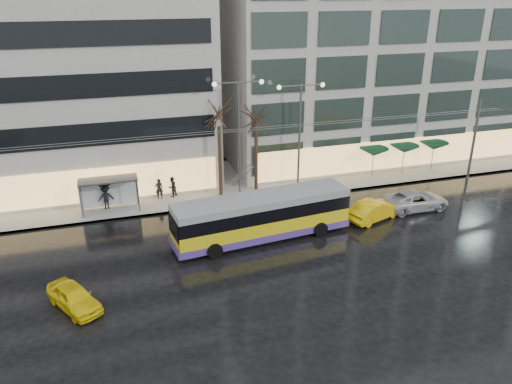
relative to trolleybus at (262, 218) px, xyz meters
name	(u,v)px	position (x,y,z in m)	size (l,w,h in m)	color
ground	(255,266)	(-1.47, -3.27, -1.50)	(140.00, 140.00, 0.00)	black
sidewalk	(230,181)	(0.53, 10.73, -1.42)	(80.00, 10.00, 0.15)	gray
kerb	(246,203)	(0.53, 5.78, -1.42)	(80.00, 0.10, 0.15)	slate
building_right	(388,20)	(17.53, 15.73, 11.15)	(32.00, 14.00, 25.00)	#A8A6A1
trolleybus	(262,218)	(0.00, 0.00, 0.00)	(12.11, 5.01, 5.53)	gold
catenary	(236,157)	(-0.47, 4.66, 2.76)	(42.24, 5.12, 7.00)	#595B60
bus_shelter	(103,188)	(-9.86, 7.41, 0.46)	(4.20, 1.60, 2.51)	#595B60
street_lamp_near	(239,123)	(0.53, 7.53, 4.49)	(3.96, 0.36, 9.03)	#595B60
street_lamp_far	(300,121)	(5.53, 7.53, 4.22)	(3.96, 0.36, 8.53)	#595B60
tree_a	(219,109)	(-0.97, 7.73, 5.59)	(3.20, 3.20, 8.40)	black
tree_b	(256,115)	(2.03, 7.93, 4.90)	(3.20, 3.20, 7.70)	black
parasol_a	(374,152)	(12.53, 7.73, 0.95)	(2.50, 2.50, 2.65)	#595B60
parasol_b	(404,149)	(15.53, 7.73, 0.95)	(2.50, 2.50, 2.65)	#595B60
parasol_c	(434,146)	(18.53, 7.73, 0.95)	(2.50, 2.50, 2.65)	#595B60
taxi_a	(74,297)	(-11.76, -4.52, -0.86)	(1.52, 3.77, 1.28)	yellow
taxi_b	(374,210)	(8.63, 0.42, -0.77)	(1.54, 4.43, 1.46)	yellow
sedan_silver	(415,200)	(12.50, 1.12, -0.80)	(2.32, 5.04, 1.40)	silver
pedestrian_a	(159,181)	(-5.75, 8.41, 0.10)	(0.98, 1.00, 2.19)	black
pedestrian_b	(172,187)	(-4.72, 8.56, -0.53)	(1.01, 0.99, 1.65)	black
pedestrian_c	(105,194)	(-9.78, 7.74, -0.23)	(1.26, 0.95, 2.11)	black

